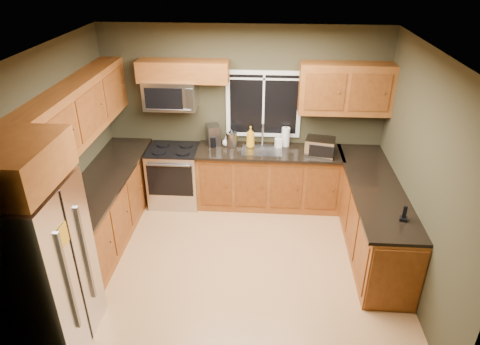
# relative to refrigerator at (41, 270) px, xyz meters

# --- Properties ---
(floor) EXTENTS (4.20, 4.20, 0.00)m
(floor) POSITION_rel_refrigerator_xyz_m (1.74, 1.30, -0.90)
(floor) COLOR #B07F4D
(floor) RESTS_ON ground
(ceiling) EXTENTS (4.20, 4.20, 0.00)m
(ceiling) POSITION_rel_refrigerator_xyz_m (1.74, 1.30, 1.80)
(ceiling) COLOR white
(ceiling) RESTS_ON back_wall
(back_wall) EXTENTS (4.20, 0.00, 4.20)m
(back_wall) POSITION_rel_refrigerator_xyz_m (1.74, 3.10, 0.45)
(back_wall) COLOR #33311F
(back_wall) RESTS_ON ground
(front_wall) EXTENTS (4.20, 0.00, 4.20)m
(front_wall) POSITION_rel_refrigerator_xyz_m (1.74, -0.50, 0.45)
(front_wall) COLOR #33311F
(front_wall) RESTS_ON ground
(left_wall) EXTENTS (0.00, 3.60, 3.60)m
(left_wall) POSITION_rel_refrigerator_xyz_m (-0.36, 1.30, 0.45)
(left_wall) COLOR #33311F
(left_wall) RESTS_ON ground
(right_wall) EXTENTS (0.00, 3.60, 3.60)m
(right_wall) POSITION_rel_refrigerator_xyz_m (3.84, 1.30, 0.45)
(right_wall) COLOR #33311F
(right_wall) RESTS_ON ground
(window) EXTENTS (1.12, 0.03, 1.02)m
(window) POSITION_rel_refrigerator_xyz_m (2.04, 3.08, 0.65)
(window) COLOR white
(window) RESTS_ON back_wall
(base_cabinets_left) EXTENTS (0.60, 2.65, 0.90)m
(base_cabinets_left) POSITION_rel_refrigerator_xyz_m (-0.06, 1.78, -0.45)
(base_cabinets_left) COLOR brown
(base_cabinets_left) RESTS_ON ground
(countertop_left) EXTENTS (0.65, 2.65, 0.04)m
(countertop_left) POSITION_rel_refrigerator_xyz_m (-0.04, 1.78, 0.02)
(countertop_left) COLOR black
(countertop_left) RESTS_ON base_cabinets_left
(base_cabinets_back) EXTENTS (2.17, 0.60, 0.90)m
(base_cabinets_back) POSITION_rel_refrigerator_xyz_m (2.15, 2.80, -0.45)
(base_cabinets_back) COLOR brown
(base_cabinets_back) RESTS_ON ground
(countertop_back) EXTENTS (2.17, 0.65, 0.04)m
(countertop_back) POSITION_rel_refrigerator_xyz_m (2.15, 2.78, 0.02)
(countertop_back) COLOR black
(countertop_back) RESTS_ON base_cabinets_back
(base_cabinets_peninsula) EXTENTS (0.60, 2.52, 0.90)m
(base_cabinets_peninsula) POSITION_rel_refrigerator_xyz_m (3.54, 1.84, -0.45)
(base_cabinets_peninsula) COLOR brown
(base_cabinets_peninsula) RESTS_ON ground
(countertop_peninsula) EXTENTS (0.65, 2.50, 0.04)m
(countertop_peninsula) POSITION_rel_refrigerator_xyz_m (3.51, 1.85, 0.02)
(countertop_peninsula) COLOR black
(countertop_peninsula) RESTS_ON base_cabinets_peninsula
(upper_cabinets_left) EXTENTS (0.33, 2.65, 0.72)m
(upper_cabinets_left) POSITION_rel_refrigerator_xyz_m (-0.20, 1.78, 0.96)
(upper_cabinets_left) COLOR brown
(upper_cabinets_left) RESTS_ON left_wall
(upper_cabinets_back_left) EXTENTS (1.30, 0.33, 0.30)m
(upper_cabinets_back_left) POSITION_rel_refrigerator_xyz_m (0.89, 2.94, 1.17)
(upper_cabinets_back_left) COLOR brown
(upper_cabinets_back_left) RESTS_ON back_wall
(upper_cabinets_back_right) EXTENTS (1.30, 0.33, 0.72)m
(upper_cabinets_back_right) POSITION_rel_refrigerator_xyz_m (3.19, 2.94, 0.96)
(upper_cabinets_back_right) COLOR brown
(upper_cabinets_back_right) RESTS_ON back_wall
(upper_cabinet_over_fridge) EXTENTS (0.72, 0.90, 0.38)m
(upper_cabinet_over_fridge) POSITION_rel_refrigerator_xyz_m (-0.00, 0.00, 1.13)
(upper_cabinet_over_fridge) COLOR brown
(upper_cabinet_over_fridge) RESTS_ON left_wall
(refrigerator) EXTENTS (0.74, 0.90, 1.80)m
(refrigerator) POSITION_rel_refrigerator_xyz_m (0.00, 0.00, 0.00)
(refrigerator) COLOR #B7B7BC
(refrigerator) RESTS_ON ground
(range) EXTENTS (0.76, 0.69, 0.94)m
(range) POSITION_rel_refrigerator_xyz_m (0.69, 2.77, -0.43)
(range) COLOR #B7B7BC
(range) RESTS_ON ground
(microwave) EXTENTS (0.76, 0.41, 0.42)m
(microwave) POSITION_rel_refrigerator_xyz_m (0.69, 2.91, 0.83)
(microwave) COLOR #B7B7BC
(microwave) RESTS_ON back_wall
(sink) EXTENTS (0.60, 0.42, 0.36)m
(sink) POSITION_rel_refrigerator_xyz_m (2.04, 2.79, 0.05)
(sink) COLOR slate
(sink) RESTS_ON countertop_back
(toaster_oven) EXTENTS (0.46, 0.40, 0.26)m
(toaster_oven) POSITION_rel_refrigerator_xyz_m (2.88, 2.68, 0.17)
(toaster_oven) COLOR #B7B7BC
(toaster_oven) RESTS_ON countertop_back
(coffee_maker) EXTENTS (0.25, 0.29, 0.31)m
(coffee_maker) POSITION_rel_refrigerator_xyz_m (1.29, 2.94, 0.18)
(coffee_maker) COLOR slate
(coffee_maker) RESTS_ON countertop_back
(kettle) EXTENTS (0.16, 0.16, 0.29)m
(kettle) POSITION_rel_refrigerator_xyz_m (1.58, 2.87, 0.17)
(kettle) COLOR #B7B7BC
(kettle) RESTS_ON countertop_back
(paper_towel_roll) EXTENTS (0.16, 0.16, 0.32)m
(paper_towel_roll) POSITION_rel_refrigerator_xyz_m (2.39, 2.98, 0.18)
(paper_towel_roll) COLOR white
(paper_towel_roll) RESTS_ON countertop_back
(soap_bottle_a) EXTENTS (0.13, 0.13, 0.33)m
(soap_bottle_a) POSITION_rel_refrigerator_xyz_m (1.86, 2.89, 0.20)
(soap_bottle_a) COLOR orange
(soap_bottle_a) RESTS_ON countertop_back
(soap_bottle_b) EXTENTS (0.12, 0.12, 0.21)m
(soap_bottle_b) POSITION_rel_refrigerator_xyz_m (2.28, 2.91, 0.14)
(soap_bottle_b) COLOR white
(soap_bottle_b) RESTS_ON countertop_back
(soap_bottle_c) EXTENTS (0.12, 0.12, 0.15)m
(soap_bottle_c) POSITION_rel_refrigerator_xyz_m (1.49, 2.90, 0.11)
(soap_bottle_c) COLOR white
(soap_bottle_c) RESTS_ON countertop_back
(cordless_phone) EXTENTS (0.10, 0.10, 0.18)m
(cordless_phone) POSITION_rel_refrigerator_xyz_m (3.65, 1.04, 0.09)
(cordless_phone) COLOR black
(cordless_phone) RESTS_ON countertop_peninsula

